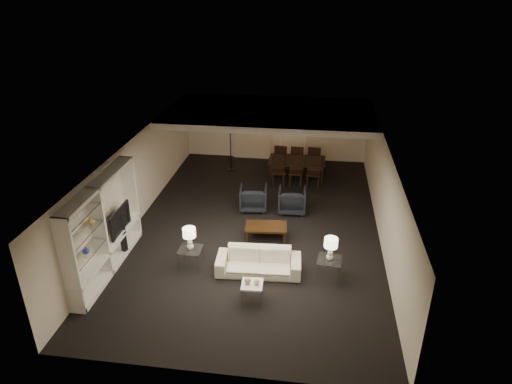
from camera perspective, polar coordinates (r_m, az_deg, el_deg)
The scene contains 35 objects.
floor at distance 13.35m, azimuth 0.00°, elevation -4.26°, with size 11.00×11.00×0.00m, color black.
ceiling at distance 12.29m, azimuth 0.00°, elevation 5.89°, with size 7.00×11.00×0.02m, color silver.
wall_back at distance 17.87m, azimuth 2.42°, elevation 8.02°, with size 7.00×0.02×2.50m, color beige.
wall_front at distance 8.20m, azimuth -5.43°, elevation -15.73°, with size 7.00×0.02×2.50m, color beige.
wall_left at distance 13.65m, azimuth -14.72°, elevation 1.43°, with size 0.02×11.00×2.50m, color beige.
wall_right at distance 12.82m, azimuth 15.69°, elevation -0.31°, with size 0.02×11.00×2.50m, color beige.
ceiling_soffit at distance 15.64m, azimuth 1.77°, elevation 9.84°, with size 7.00×4.00×0.20m, color silver.
curtains at distance 17.91m, azimuth -0.50°, elevation 7.91°, with size 1.50×0.12×2.40m, color beige.
door at distance 17.86m, azimuth 4.65°, elevation 7.27°, with size 0.90×0.05×2.10m, color silver.
painting at distance 17.68m, azimuth 9.29°, elevation 8.53°, with size 0.95×0.04×0.65m, color #142D38.
media_unit at distance 11.51m, azimuth -18.45°, elevation -4.25°, with size 0.38×3.40×2.35m, color white, non-canonical shape.
pendant_light at distance 15.75m, azimuth 2.84°, elevation 8.11°, with size 0.52×0.52×0.24m, color #D8591E.
sofa at distance 11.25m, azimuth 0.33°, elevation -8.74°, with size 2.06×0.80×0.60m, color beige.
coffee_table at distance 12.64m, azimuth 1.28°, elevation -5.04°, with size 1.13×0.66×0.40m, color black, non-canonical shape.
armchair_left at distance 14.11m, azimuth -0.33°, elevation -0.75°, with size 0.82×0.84×0.77m, color black.
armchair_right at distance 14.01m, azimuth 4.53°, elevation -1.05°, with size 0.82×0.84×0.77m, color black.
side_table_left at distance 11.58m, azimuth -8.13°, elevation -8.16°, with size 0.56×0.56×0.53m, color white, non-canonical shape.
side_table_right at distance 11.22m, azimuth 9.09°, elevation -9.45°, with size 0.56×0.56×0.53m, color silver, non-canonical shape.
table_lamp_left at distance 11.28m, azimuth -8.30°, elevation -5.81°, with size 0.32×0.32×0.58m, color white, non-canonical shape.
table_lamp_right at distance 10.91m, azimuth 9.29°, elevation -7.06°, with size 0.32×0.32×0.58m, color beige, non-canonical shape.
marble_table at distance 10.41m, azimuth -0.48°, elevation -12.42°, with size 0.47×0.47×0.47m, color white, non-canonical shape.
gold_gourd_a at distance 10.23m, azimuth -1.05°, elevation -11.00°, with size 0.15×0.15×0.15m, color tan.
gold_gourd_b at distance 10.22m, azimuth 0.08°, elevation -11.14°, with size 0.13×0.13×0.13m, color #E7C97A.
television at distance 12.00m, azimuth -17.11°, elevation -3.36°, with size 0.14×1.10×0.63m, color black.
vase_blue at distance 10.81m, azimuth -20.51°, elevation -6.82°, with size 0.16×0.16×0.17m, color #23349A.
vase_amber at distance 10.89m, azimuth -19.91°, elevation -3.43°, with size 0.16×0.16×0.16m, color #CC8E44.
floor_speaker at distance 12.27m, azimuth -16.32°, elevation -5.25°, with size 0.12×0.12×1.13m, color black.
dining_table at distance 16.35m, azimuth 5.10°, elevation 2.85°, with size 1.99×1.11×0.70m, color black.
chair_nl at distance 15.72m, azimuth 2.81°, elevation 2.64°, with size 0.48×0.48×1.04m, color black, non-canonical shape.
chair_nm at distance 15.69m, azimuth 4.99°, elevation 2.51°, with size 0.48×0.48×1.04m, color black, non-canonical shape.
chair_nr at distance 15.67m, azimuth 7.18°, elevation 2.39°, with size 0.48×0.48×1.04m, color black, non-canonical shape.
chair_fl at distance 16.92m, azimuth 3.22°, elevation 4.34°, with size 0.48×0.48×1.04m, color black, non-canonical shape.
chair_fm at distance 16.89m, azimuth 5.25°, elevation 4.23°, with size 0.48×0.48×1.04m, color black, non-canonical shape.
chair_fr at distance 16.88m, azimuth 7.29°, elevation 4.11°, with size 0.48×0.48×1.04m, color black, non-canonical shape.
floor_lamp at distance 16.81m, azimuth -3.22°, elevation 5.74°, with size 0.27×0.27×1.89m, color black, non-canonical shape.
Camera 1 is at (1.57, -11.46, 6.65)m, focal length 32.00 mm.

